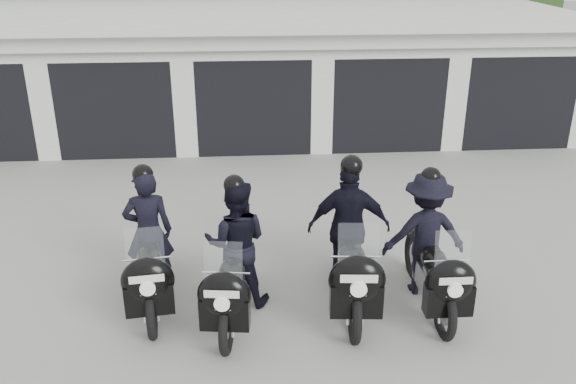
{
  "coord_description": "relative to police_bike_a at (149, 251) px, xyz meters",
  "views": [
    {
      "loc": [
        -0.2,
        -7.97,
        4.71
      ],
      "look_at": [
        0.43,
        0.69,
        1.05
      ],
      "focal_mm": 38.0,
      "sensor_mm": 36.0,
      "label": 1
    }
  ],
  "objects": [
    {
      "name": "police_bike_c",
      "position": [
        2.73,
        -0.08,
        0.11
      ],
      "size": [
        1.19,
        2.41,
        2.1
      ],
      "rotation": [
        0.0,
        0.0,
        -0.08
      ],
      "color": "black",
      "rests_on": "ground"
    },
    {
      "name": "background_vegetation",
      "position": [
        1.92,
        13.51,
        1.99
      ],
      "size": [
        20.0,
        3.9,
        5.8
      ],
      "color": "#193A15",
      "rests_on": "ground"
    },
    {
      "name": "police_bike_d",
      "position": [
        3.8,
        -0.16,
        0.04
      ],
      "size": [
        1.16,
        2.22,
        1.94
      ],
      "rotation": [
        0.0,
        0.0,
        0.0
      ],
      "color": "black",
      "rests_on": "ground"
    },
    {
      "name": "police_bike_a",
      "position": [
        0.0,
        0.0,
        0.0
      ],
      "size": [
        0.84,
        2.26,
        1.97
      ],
      "rotation": [
        0.0,
        0.0,
        0.12
      ],
      "color": "black",
      "rests_on": "ground"
    },
    {
      "name": "police_bike_b",
      "position": [
        1.16,
        -0.28,
        0.04
      ],
      "size": [
        0.96,
        2.22,
        1.94
      ],
      "rotation": [
        0.0,
        0.0,
        -0.12
      ],
      "color": "black",
      "rests_on": "ground"
    },
    {
      "name": "ground",
      "position": [
        1.55,
        0.59,
        -0.78
      ],
      "size": [
        80.0,
        80.0,
        0.0
      ],
      "primitive_type": "plane",
      "color": "gray",
      "rests_on": "ground"
    },
    {
      "name": "garage_block",
      "position": [
        1.55,
        8.65,
        0.64
      ],
      "size": [
        16.4,
        6.8,
        2.96
      ],
      "color": "white",
      "rests_on": "ground"
    }
  ]
}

